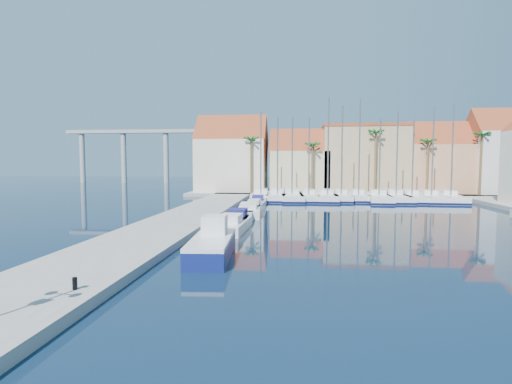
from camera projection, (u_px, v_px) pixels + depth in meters
ground at (268, 256)px, 23.91m from camera, size 260.00×260.00×0.00m
quay_west at (185, 218)px, 38.23m from camera, size 6.00×77.00×0.50m
shore_north at (345, 193)px, 70.44m from camera, size 54.00×16.00×0.50m
bollard at (75, 283)px, 16.02m from camera, size 0.20×0.20×0.49m
fishing_boat at (212, 244)px, 23.63m from camera, size 2.67×6.77×2.32m
motorboat_west_0 at (232, 224)px, 32.79m from camera, size 2.50×7.24×1.40m
motorboat_west_1 at (239, 218)px, 36.72m from camera, size 2.04×6.37×1.40m
motorboat_west_2 at (249, 211)px, 42.19m from camera, size 2.94×7.56×1.40m
motorboat_west_3 at (255, 206)px, 46.12m from camera, size 1.90×5.55×1.40m
motorboat_west_4 at (258, 202)px, 51.52m from camera, size 2.26×6.23×1.40m
sailboat_0 at (261, 196)px, 60.10m from camera, size 2.76×9.68×13.05m
sailboat_1 at (278, 196)px, 59.76m from camera, size 3.21×10.62×12.21m
sailboat_2 at (292, 196)px, 59.49m from camera, size 3.93×12.00×12.19m
sailboat_3 at (308, 196)px, 58.92m from camera, size 3.07×10.14×12.10m
sailboat_4 at (327, 196)px, 58.88m from camera, size 3.15×11.02×14.91m
sailboat_5 at (341, 196)px, 58.76m from camera, size 2.56×9.55×13.78m
sailboat_6 at (358, 196)px, 58.96m from camera, size 2.60×9.04×14.65m
sailboat_7 at (378, 197)px, 57.44m from camera, size 4.05×11.86×11.71m
sailboat_8 at (395, 197)px, 57.95m from camera, size 3.17×11.55×12.77m
sailboat_9 at (411, 197)px, 57.75m from camera, size 3.10×10.56×11.64m
sailboat_10 at (430, 197)px, 57.11m from camera, size 3.25×10.41×13.38m
sailboat_11 at (449, 198)px, 56.72m from camera, size 3.53×10.46×13.75m
building_0 at (232, 157)px, 71.09m from camera, size 12.30×9.00×13.50m
building_1 at (300, 164)px, 69.92m from camera, size 10.30×8.00×11.00m
building_2 at (363, 159)px, 69.68m from camera, size 14.20×10.20×11.50m
building_3 at (436, 161)px, 67.46m from camera, size 10.30×8.00×12.00m
building_4 at (496, 154)px, 65.44m from camera, size 8.30×8.00×14.00m
palm_0 at (251, 141)px, 65.52m from camera, size 2.60×2.60×10.15m
palm_1 at (312, 147)px, 64.54m from camera, size 2.60×2.60×9.15m
palm_2 at (376, 135)px, 63.35m from camera, size 2.60×2.60×11.15m
palm_3 at (428, 143)px, 62.61m from camera, size 2.60×2.60×9.65m
palm_4 at (482, 137)px, 61.70m from camera, size 2.60×2.60×10.65m
viaduct at (148, 145)px, 108.58m from camera, size 48.00×2.20×14.45m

